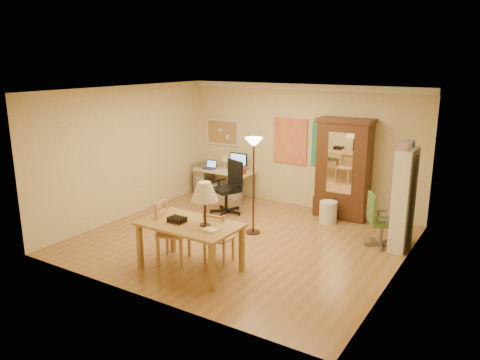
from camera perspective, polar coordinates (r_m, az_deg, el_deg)
The scene contains 16 objects.
floor at distance 8.63m, azimuth 0.12°, elevation -7.32°, with size 5.50×5.50×0.00m, color olive.
crown_molding at distance 10.19m, azimuth 7.57°, elevation 11.21°, with size 5.50×0.08×0.12m, color white.
corkboard at distance 11.32m, azimuth -2.12°, elevation 5.84°, with size 0.90×0.04×0.62m, color tan.
art_panel_left at distance 10.44m, azimuth 6.13°, elevation 4.75°, with size 0.80×0.04×1.00m, color yellow.
art_panel_right at distance 10.09m, azimuth 10.74°, elevation 4.23°, with size 0.75×0.04×0.95m, color teal.
dining_table at distance 7.15m, azimuth -5.50°, elevation -4.26°, with size 1.56×0.95×1.45m.
ladder_chair_back at distance 7.60m, azimuth -2.68°, elevation -7.18°, with size 0.44×0.42×0.87m.
ladder_chair_left at distance 7.71m, azimuth -8.36°, elevation -6.39°, with size 0.59×0.60×1.03m.
torchiere_lamp at distance 8.55m, azimuth 1.68°, elevation 2.78°, with size 0.33×0.33×1.83m.
computer_desk at distance 11.12m, azimuth -1.70°, elevation -0.11°, with size 1.44×0.63×1.09m.
office_chair_black at distance 10.01m, azimuth -1.51°, elevation -2.36°, with size 0.69×0.69×1.13m.
office_chair_green at distance 8.64m, azimuth 16.62°, elevation -6.09°, with size 0.60×0.60×0.96m.
drawer_cart at distance 11.61m, azimuth -4.44°, elevation 0.26°, with size 0.35×0.42×0.71m.
armoire at distance 9.84m, azimuth 12.48°, elevation 0.60°, with size 1.12×0.53×2.06m.
bookshelf at distance 8.49m, azimuth 19.32°, elevation -2.27°, with size 0.26×0.71×1.76m.
wastebin at distance 9.61m, azimuth 10.69°, elevation -3.86°, with size 0.35×0.35×0.44m, color silver.
Camera 1 is at (4.21, -6.80, 3.22)m, focal length 35.00 mm.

